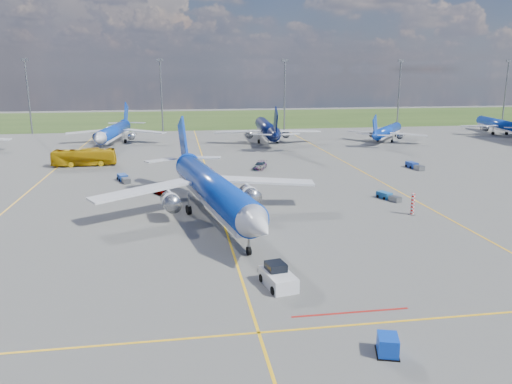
{
  "coord_description": "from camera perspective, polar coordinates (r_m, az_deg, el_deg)",
  "views": [
    {
      "loc": [
        -5.56,
        -53.73,
        19.44
      ],
      "look_at": [
        4.27,
        8.18,
        4.0
      ],
      "focal_mm": 35.0,
      "sensor_mm": 36.0,
      "label": 1
    }
  ],
  "objects": [
    {
      "name": "apron_bus",
      "position": [
        109.2,
        -19.05,
        3.78
      ],
      "size": [
        12.98,
        3.5,
        3.59
      ],
      "primitive_type": "imported",
      "rotation": [
        0.0,
        0.0,
        1.61
      ],
      "color": "#C7970B",
      "rests_on": "ground"
    },
    {
      "name": "ground",
      "position": [
        57.41,
        -2.94,
        -5.98
      ],
      "size": [
        400.0,
        400.0,
        0.0
      ],
      "primitive_type": "plane",
      "color": "#585856",
      "rests_on": "ground"
    },
    {
      "name": "service_car_c",
      "position": [
        100.07,
        0.46,
        3.06
      ],
      "size": [
        3.87,
        5.43,
        1.46
      ],
      "primitive_type": "imported",
      "rotation": [
        0.0,
        0.0,
        -0.41
      ],
      "color": "#999999",
      "rests_on": "ground"
    },
    {
      "name": "floodlight_masts",
      "position": [
        164.61,
        -3.66,
        11.42
      ],
      "size": [
        202.2,
        0.5,
        22.7
      ],
      "color": "slate",
      "rests_on": "ground"
    },
    {
      "name": "grass_strip",
      "position": [
        204.73,
        -7.5,
        8.28
      ],
      "size": [
        400.0,
        80.0,
        0.01
      ],
      "primitive_type": "cube",
      "color": "#2D4719",
      "rests_on": "ground"
    },
    {
      "name": "service_car_a",
      "position": [
        80.88,
        -10.8,
        0.12
      ],
      "size": [
        3.04,
        3.76,
        1.2
      ],
      "primitive_type": "imported",
      "rotation": [
        0.0,
        0.0,
        0.54
      ],
      "color": "#999999",
      "rests_on": "ground"
    },
    {
      "name": "uld_container",
      "position": [
        37.62,
        14.82,
        -16.56
      ],
      "size": [
        1.83,
        2.06,
        1.39
      ],
      "primitive_type": "cube",
      "rotation": [
        0.0,
        0.0,
        -0.29
      ],
      "color": "#0D3BBA",
      "rests_on": "ground"
    },
    {
      "name": "bg_jet_ene",
      "position": [
        172.65,
        25.76,
        6.01
      ],
      "size": [
        30.43,
        36.97,
        8.72
      ],
      "primitive_type": null,
      "rotation": [
        0.0,
        0.0,
        2.98
      ],
      "color": "#0B34A4",
      "rests_on": "ground"
    },
    {
      "name": "baggage_tug_c",
      "position": [
        92.06,
        -14.87,
        1.51
      ],
      "size": [
        2.85,
        5.08,
        1.1
      ],
      "rotation": [
        0.0,
        0.0,
        0.33
      ],
      "color": "#19419B",
      "rests_on": "ground"
    },
    {
      "name": "bg_jet_n",
      "position": [
        138.36,
        1.23,
        5.76
      ],
      "size": [
        32.94,
        41.97,
        10.55
      ],
      "primitive_type": null,
      "rotation": [
        0.0,
        0.0,
        3.08
      ],
      "color": "#07103C",
      "rests_on": "ground"
    },
    {
      "name": "taxiway_lines",
      "position": [
        83.91,
        -4.86,
        0.4
      ],
      "size": [
        60.25,
        160.0,
        0.02
      ],
      "color": "yellow",
      "rests_on": "ground"
    },
    {
      "name": "bg_jet_ne",
      "position": [
        144.48,
        14.72,
        5.66
      ],
      "size": [
        37.54,
        38.95,
        8.12
      ],
      "primitive_type": null,
      "rotation": [
        0.0,
        0.0,
        2.49
      ],
      "color": "#0B34A4",
      "rests_on": "ground"
    },
    {
      "name": "service_car_b",
      "position": [
        97.41,
        -6.56,
        2.68
      ],
      "size": [
        5.62,
        3.32,
        1.47
      ],
      "primitive_type": "imported",
      "rotation": [
        0.0,
        0.0,
        1.75
      ],
      "color": "#999999",
      "rests_on": "ground"
    },
    {
      "name": "bg_jet_nnw",
      "position": [
        138.85,
        -15.85,
        5.27
      ],
      "size": [
        32.86,
        40.68,
        9.84
      ],
      "primitive_type": null,
      "rotation": [
        0.0,
        0.0,
        -0.12
      ],
      "color": "#0B34A4",
      "rests_on": "ground"
    },
    {
      "name": "baggage_tug_w",
      "position": [
        79.19,
        14.84,
        -0.5
      ],
      "size": [
        2.63,
        4.54,
        0.99
      ],
      "rotation": [
        0.0,
        0.0,
        0.36
      ],
      "color": "#1A5C9E",
      "rests_on": "ground"
    },
    {
      "name": "baggage_tug_e",
      "position": [
        105.42,
        17.65,
        2.86
      ],
      "size": [
        1.81,
        5.22,
        1.15
      ],
      "rotation": [
        0.0,
        0.0,
        0.09
      ],
      "color": "#19399A",
      "rests_on": "ground"
    },
    {
      "name": "main_airliner",
      "position": [
        67.58,
        -4.88,
        -2.93
      ],
      "size": [
        41.45,
        49.91,
        11.64
      ],
      "primitive_type": null,
      "rotation": [
        0.0,
        0.0,
        0.18
      ],
      "color": "#0B34A4",
      "rests_on": "ground"
    },
    {
      "name": "pushback_tug",
      "position": [
        46.6,
        2.5,
        -9.7
      ],
      "size": [
        3.09,
        6.26,
        2.08
      ],
      "rotation": [
        0.0,
        0.0,
        0.2
      ],
      "color": "silver",
      "rests_on": "ground"
    },
    {
      "name": "warning_post",
      "position": [
        71.61,
        17.47,
        -1.32
      ],
      "size": [
        0.5,
        0.5,
        3.0
      ],
      "primitive_type": "cylinder",
      "color": "red",
      "rests_on": "ground"
    }
  ]
}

